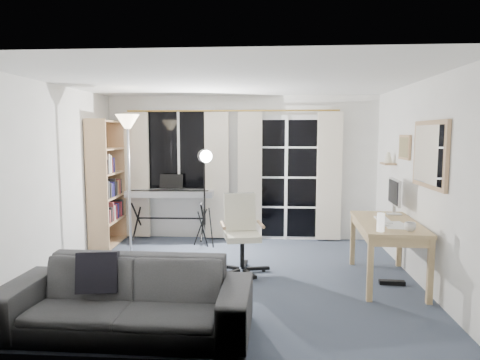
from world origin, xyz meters
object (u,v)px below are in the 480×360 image
studio_light (205,167)px  mug (410,226)px  desk (387,229)px  sofa (127,285)px  torchiere_lamp (128,143)px  keyboard_piano (170,194)px  bookshelf (104,186)px  office_chair (241,226)px  monitor (394,193)px

studio_light → mug: size_ratio=12.98×
desk → sofa: (-2.67, -1.50, -0.22)m
torchiere_lamp → keyboard_piano: 1.39m
bookshelf → mug: 4.53m
torchiere_lamp → keyboard_piano: size_ratio=1.42×
desk → torchiere_lamp: bearing=171.0°
torchiere_lamp → studio_light: torchiere_lamp is taller
bookshelf → torchiere_lamp: (0.64, -0.71, 0.69)m
sofa → bookshelf: bearing=115.7°
studio_light → sofa: 3.03m
desk → mug: 0.53m
bookshelf → office_chair: 2.51m
keyboard_piano → mug: bearing=-37.4°
torchiere_lamp → keyboard_piano: torchiere_lamp is taller
bookshelf → studio_light: bearing=-3.2°
keyboard_piano → office_chair: (1.26, -1.42, -0.19)m
office_chair → sofa: office_chair is taller
keyboard_piano → desk: keyboard_piano is taller
mug → sofa: size_ratio=0.05×
monitor → mug: monitor is taller
office_chair → desk: bearing=-22.9°
keyboard_piano → office_chair: bearing=-50.1°
keyboard_piano → office_chair: keyboard_piano is taller
office_chair → monitor: size_ratio=1.88×
bookshelf → monitor: size_ratio=3.75×
mug → desk: bearing=101.3°
office_chair → mug: 2.06m
mug → bookshelf: bearing=154.9°
bookshelf → desk: bookshelf is taller
desk → studio_light: bearing=152.6°
torchiere_lamp → monitor: bearing=-4.2°
studio_light → desk: studio_light is taller
bookshelf → sofa: bookshelf is taller
studio_light → sofa: (-0.27, -2.90, -0.83)m
office_chair → monitor: (1.97, 0.12, 0.43)m
torchiere_lamp → monitor: 3.62m
bookshelf → sofa: 3.25m
mug → sofa: 2.97m
keyboard_piano → office_chair: size_ratio=1.43×
mug → torchiere_lamp: bearing=160.8°
keyboard_piano → monitor: 3.49m
desk → mug: size_ratio=11.66×
bookshelf → torchiere_lamp: bearing=-50.6°
keyboard_piano → studio_light: studio_light is taller
monitor → sofa: bearing=-142.9°
monitor → mug: bearing=-92.9°
torchiere_lamp → studio_light: 1.25m
studio_light → desk: (2.40, -1.40, -0.61)m
bookshelf → desk: size_ratio=1.42×
keyboard_piano → studio_light: 0.87m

